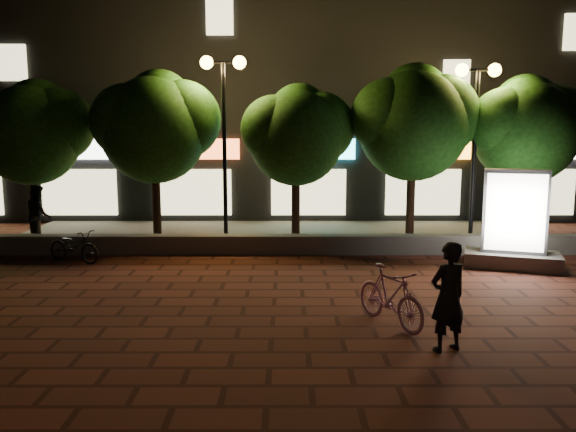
{
  "coord_description": "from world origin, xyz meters",
  "views": [
    {
      "loc": [
        0.24,
        -10.77,
        3.26
      ],
      "look_at": [
        0.27,
        1.5,
        1.39
      ],
      "focal_mm": 35.43,
      "sensor_mm": 36.0,
      "label": 1
    }
  ],
  "objects_px": {
    "tree_far_right": "(527,126)",
    "ad_kiosk": "(514,228)",
    "tree_left": "(156,123)",
    "tree_right": "(415,119)",
    "tree_mid": "(298,131)",
    "street_lamp_left": "(224,102)",
    "street_lamp_right": "(476,107)",
    "rider": "(448,297)",
    "scooter_parked": "(74,246)",
    "tree_far_left": "(33,129)",
    "scooter_pink": "(390,296)",
    "pedestrian": "(39,215)"
  },
  "relations": [
    {
      "from": "tree_far_right",
      "to": "ad_kiosk",
      "type": "height_order",
      "value": "tree_far_right"
    },
    {
      "from": "tree_left",
      "to": "tree_right",
      "type": "xyz_separation_m",
      "value": [
        7.3,
        0.0,
        0.12
      ]
    },
    {
      "from": "tree_mid",
      "to": "street_lamp_left",
      "type": "height_order",
      "value": "street_lamp_left"
    },
    {
      "from": "street_lamp_left",
      "to": "street_lamp_right",
      "type": "xyz_separation_m",
      "value": [
        7.0,
        0.0,
        -0.13
      ]
    },
    {
      "from": "tree_left",
      "to": "tree_right",
      "type": "distance_m",
      "value": 7.3
    },
    {
      "from": "tree_far_right",
      "to": "street_lamp_left",
      "type": "bearing_deg",
      "value": -178.24
    },
    {
      "from": "street_lamp_right",
      "to": "rider",
      "type": "height_order",
      "value": "street_lamp_right"
    },
    {
      "from": "tree_mid",
      "to": "street_lamp_left",
      "type": "relative_size",
      "value": 0.87
    },
    {
      "from": "street_lamp_left",
      "to": "scooter_parked",
      "type": "height_order",
      "value": "street_lamp_left"
    },
    {
      "from": "tree_far_left",
      "to": "scooter_pink",
      "type": "bearing_deg",
      "value": -38.33
    },
    {
      "from": "rider",
      "to": "tree_left",
      "type": "bearing_deg",
      "value": -76.28
    },
    {
      "from": "tree_left",
      "to": "tree_right",
      "type": "relative_size",
      "value": 0.97
    },
    {
      "from": "tree_right",
      "to": "scooter_parked",
      "type": "bearing_deg",
      "value": -164.5
    },
    {
      "from": "tree_left",
      "to": "tree_far_right",
      "type": "distance_m",
      "value": 10.5
    },
    {
      "from": "tree_far_right",
      "to": "scooter_pink",
      "type": "xyz_separation_m",
      "value": [
        -5.08,
        -7.06,
        -2.87
      ]
    },
    {
      "from": "street_lamp_right",
      "to": "scooter_parked",
      "type": "xyz_separation_m",
      "value": [
        -10.53,
        -2.2,
        -3.49
      ]
    },
    {
      "from": "tree_right",
      "to": "tree_far_right",
      "type": "relative_size",
      "value": 1.06
    },
    {
      "from": "tree_right",
      "to": "tree_mid",
      "type": "bearing_deg",
      "value": -180.0
    },
    {
      "from": "tree_far_left",
      "to": "scooter_pink",
      "type": "height_order",
      "value": "tree_far_left"
    },
    {
      "from": "tree_right",
      "to": "rider",
      "type": "relative_size",
      "value": 3.06
    },
    {
      "from": "scooter_pink",
      "to": "scooter_parked",
      "type": "bearing_deg",
      "value": 118.09
    },
    {
      "from": "tree_mid",
      "to": "scooter_parked",
      "type": "relative_size",
      "value": 2.89
    },
    {
      "from": "tree_mid",
      "to": "tree_right",
      "type": "bearing_deg",
      "value": 0.0
    },
    {
      "from": "tree_far_left",
      "to": "tree_far_right",
      "type": "distance_m",
      "value": 14.0
    },
    {
      "from": "tree_mid",
      "to": "tree_left",
      "type": "bearing_deg",
      "value": 180.0
    },
    {
      "from": "tree_mid",
      "to": "ad_kiosk",
      "type": "relative_size",
      "value": 1.88
    },
    {
      "from": "scooter_pink",
      "to": "pedestrian",
      "type": "bearing_deg",
      "value": 114.68
    },
    {
      "from": "ad_kiosk",
      "to": "scooter_parked",
      "type": "relative_size",
      "value": 1.54
    },
    {
      "from": "tree_left",
      "to": "pedestrian",
      "type": "height_order",
      "value": "tree_left"
    },
    {
      "from": "tree_far_left",
      "to": "pedestrian",
      "type": "height_order",
      "value": "tree_far_left"
    },
    {
      "from": "tree_far_left",
      "to": "tree_left",
      "type": "relative_size",
      "value": 0.95
    },
    {
      "from": "tree_mid",
      "to": "street_lamp_right",
      "type": "distance_m",
      "value": 5.0
    },
    {
      "from": "tree_mid",
      "to": "rider",
      "type": "bearing_deg",
      "value": -75.8
    },
    {
      "from": "street_lamp_left",
      "to": "scooter_pink",
      "type": "height_order",
      "value": "street_lamp_left"
    },
    {
      "from": "tree_far_right",
      "to": "tree_far_left",
      "type": "bearing_deg",
      "value": -180.0
    },
    {
      "from": "tree_far_left",
      "to": "rider",
      "type": "height_order",
      "value": "tree_far_left"
    },
    {
      "from": "tree_mid",
      "to": "street_lamp_right",
      "type": "xyz_separation_m",
      "value": [
        4.95,
        -0.26,
        0.68
      ]
    },
    {
      "from": "tree_mid",
      "to": "street_lamp_left",
      "type": "bearing_deg",
      "value": -172.69
    },
    {
      "from": "tree_far_left",
      "to": "tree_mid",
      "type": "bearing_deg",
      "value": -0.0
    },
    {
      "from": "scooter_pink",
      "to": "scooter_parked",
      "type": "distance_m",
      "value": 8.37
    },
    {
      "from": "street_lamp_left",
      "to": "street_lamp_right",
      "type": "distance_m",
      "value": 7.0
    },
    {
      "from": "pedestrian",
      "to": "scooter_parked",
      "type": "bearing_deg",
      "value": -167.8
    },
    {
      "from": "tree_far_left",
      "to": "rider",
      "type": "relative_size",
      "value": 2.8
    },
    {
      "from": "scooter_parked",
      "to": "pedestrian",
      "type": "relative_size",
      "value": 0.93
    },
    {
      "from": "tree_far_right",
      "to": "street_lamp_left",
      "type": "height_order",
      "value": "street_lamp_left"
    },
    {
      "from": "ad_kiosk",
      "to": "pedestrian",
      "type": "bearing_deg",
      "value": 169.21
    },
    {
      "from": "tree_right",
      "to": "rider",
      "type": "bearing_deg",
      "value": -98.63
    },
    {
      "from": "scooter_pink",
      "to": "tree_left",
      "type": "bearing_deg",
      "value": 98.88
    },
    {
      "from": "street_lamp_left",
      "to": "rider",
      "type": "relative_size",
      "value": 3.13
    },
    {
      "from": "pedestrian",
      "to": "scooter_pink",
      "type": "bearing_deg",
      "value": -156.15
    }
  ]
}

